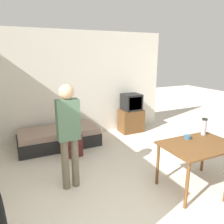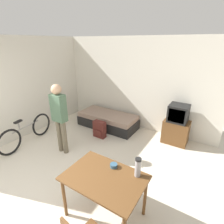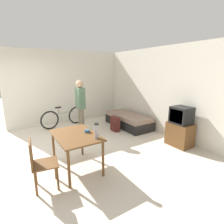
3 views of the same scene
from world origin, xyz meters
TOP-DOWN VIEW (x-y plane):
  - ground_plane at (0.00, 0.00)m, footprint 20.00×20.00m
  - wall_back at (0.00, 3.81)m, footprint 5.31×0.06m
  - wall_left at (-2.19, 1.89)m, footprint 0.06×4.78m
  - daybed at (-0.43, 3.29)m, footprint 1.85×0.83m
  - tv at (1.62, 3.46)m, footprint 0.64×0.45m
  - dining_table at (1.24, 0.68)m, footprint 1.15×0.79m
  - bicycle at (-1.68, 1.31)m, footprint 0.32×1.67m
  - person_standing at (-0.61, 1.55)m, footprint 0.34×0.23m
  - thermos_flask at (1.63, 0.96)m, footprint 0.09×0.09m
  - mate_bowl at (1.24, 0.94)m, footprint 0.11×0.11m
  - backpack at (-0.27, 2.61)m, footprint 0.36×0.20m

SIDE VIEW (x-z plane):
  - ground_plane at x=0.00m, z-range 0.00..0.00m
  - daybed at x=-0.43m, z-range 0.00..0.44m
  - backpack at x=-0.27m, z-range 0.00..0.48m
  - bicycle at x=-1.68m, z-range -0.04..0.71m
  - tv at x=1.62m, z-range -0.03..1.04m
  - dining_table at x=1.24m, z-range 0.28..1.04m
  - mate_bowl at x=1.24m, z-range 0.76..0.82m
  - thermos_flask at x=1.63m, z-range 0.77..1.07m
  - person_standing at x=-0.61m, z-range 0.15..1.85m
  - wall_back at x=0.00m, z-range 0.00..2.70m
  - wall_left at x=-2.19m, z-range 0.00..2.70m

